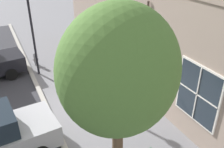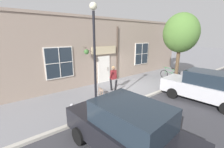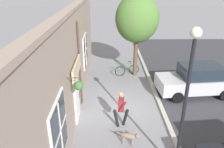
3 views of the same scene
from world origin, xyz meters
TOP-DOWN VIEW (x-y plane):
  - ground_plane at (0.00, 0.00)m, footprint 90.00×90.00m
  - storefront_facade at (-2.34, -0.02)m, footprint 0.95×18.00m
  - pedestrian_walking at (-0.15, -1.43)m, footprint 0.73×0.61m
  - dog_on_leash at (0.12, -2.64)m, footprint 0.99×0.39m
  - street_tree_by_curb at (1.14, 4.30)m, footprint 2.76×2.49m
  - leaning_bicycle at (0.57, 4.31)m, footprint 1.69×0.45m
  - parked_car_mid_block at (4.30, 1.53)m, footprint 4.44×2.22m
  - street_lamp at (1.62, -3.93)m, footprint 0.32×0.32m

SIDE VIEW (x-z plane):
  - ground_plane at x=0.00m, z-range 0.00..0.00m
  - leaning_bicycle at x=0.57m, z-range -0.12..0.88m
  - dog_on_leash at x=0.12m, z-range 0.09..0.68m
  - parked_car_mid_block at x=4.30m, z-range 0.00..1.75m
  - pedestrian_walking at x=-0.15m, z-range 0.17..1.88m
  - storefront_facade at x=-2.34m, z-range 0.00..4.98m
  - street_lamp at x=1.62m, z-range 0.75..5.73m
  - street_tree_by_curb at x=1.14m, z-range 1.09..6.45m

